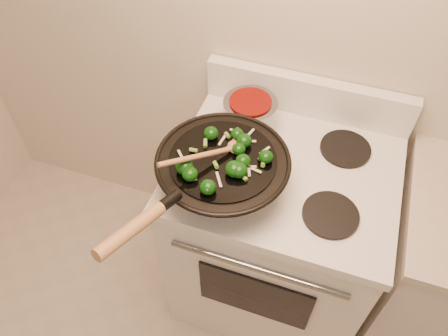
% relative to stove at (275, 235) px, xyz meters
% --- Properties ---
extents(stove, '(0.78, 0.67, 1.08)m').
position_rel_stove_xyz_m(stove, '(0.00, 0.00, 0.00)').
color(stove, white).
rests_on(stove, ground).
extents(wok, '(0.43, 0.69, 0.25)m').
position_rel_stove_xyz_m(wok, '(-0.18, -0.16, 0.53)').
color(wok, black).
rests_on(wok, stove).
extents(stirfry, '(0.30, 0.31, 0.05)m').
position_rel_stove_xyz_m(stirfry, '(-0.17, -0.17, 0.61)').
color(stirfry, '#0B3608').
rests_on(stirfry, wok).
extents(wooden_spoon, '(0.21, 0.25, 0.09)m').
position_rel_stove_xyz_m(wooden_spoon, '(-0.20, -0.16, 0.62)').
color(wooden_spoon, '#AA7343').
rests_on(wooden_spoon, wok).
extents(saucepan, '(0.20, 0.31, 0.11)m').
position_rel_stove_xyz_m(saucepan, '(-0.18, 0.14, 0.52)').
color(saucepan, gray).
rests_on(saucepan, stove).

